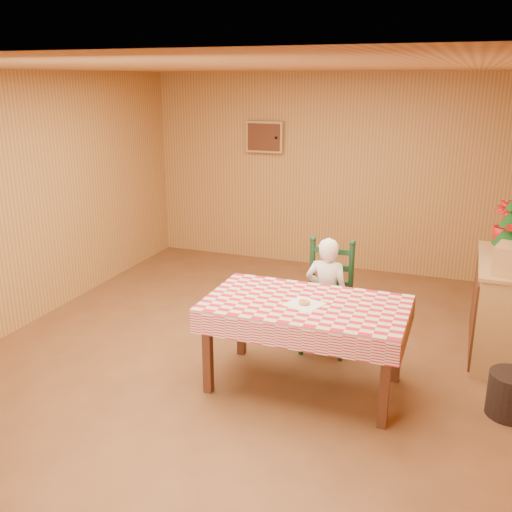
% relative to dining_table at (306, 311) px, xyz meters
% --- Properties ---
extents(ground, '(6.00, 6.00, 0.00)m').
position_rel_dining_table_xyz_m(ground, '(-0.62, 0.30, -0.69)').
color(ground, brown).
rests_on(ground, ground).
extents(cabin_walls, '(5.10, 6.05, 2.65)m').
position_rel_dining_table_xyz_m(cabin_walls, '(-0.63, 0.83, 1.14)').
color(cabin_walls, '#B38040').
rests_on(cabin_walls, ground).
extents(dining_table, '(1.66, 0.96, 0.77)m').
position_rel_dining_table_xyz_m(dining_table, '(0.00, 0.00, 0.00)').
color(dining_table, '#522815').
rests_on(dining_table, ground).
extents(ladder_chair, '(0.44, 0.40, 1.08)m').
position_rel_dining_table_xyz_m(ladder_chair, '(0.00, 0.79, -0.18)').
color(ladder_chair, '#103219').
rests_on(ladder_chair, ground).
extents(seated_child, '(0.41, 0.27, 1.12)m').
position_rel_dining_table_xyz_m(seated_child, '(-0.00, 0.73, -0.13)').
color(seated_child, white).
rests_on(seated_child, ground).
extents(napkin, '(0.33, 0.33, 0.00)m').
position_rel_dining_table_xyz_m(napkin, '(-0.00, -0.05, 0.08)').
color(napkin, white).
rests_on(napkin, dining_table).
extents(donut, '(0.10, 0.10, 0.03)m').
position_rel_dining_table_xyz_m(donut, '(-0.00, -0.05, 0.10)').
color(donut, gold).
rests_on(donut, napkin).
extents(shelf_unit, '(0.54, 1.24, 0.93)m').
position_rel_dining_table_xyz_m(shelf_unit, '(1.57, 1.25, -0.22)').
color(shelf_unit, tan).
rests_on(shelf_unit, ground).
extents(flower_arrangement, '(0.31, 0.31, 0.44)m').
position_rel_dining_table_xyz_m(flower_arrangement, '(1.53, 1.80, 0.46)').
color(flower_arrangement, '#B21010').
rests_on(flower_arrangement, shelf_unit).
extents(storage_bin, '(0.41, 0.41, 0.35)m').
position_rel_dining_table_xyz_m(storage_bin, '(1.62, 0.14, -0.51)').
color(storage_bin, black).
rests_on(storage_bin, ground).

